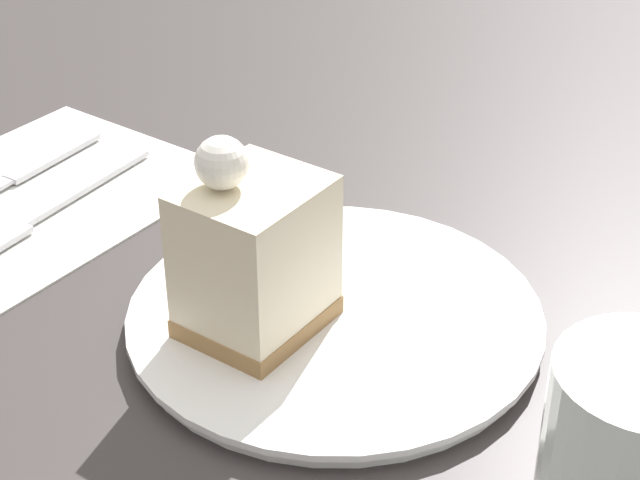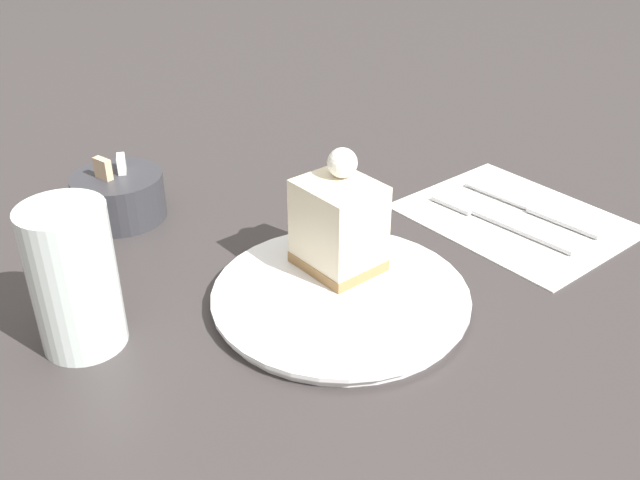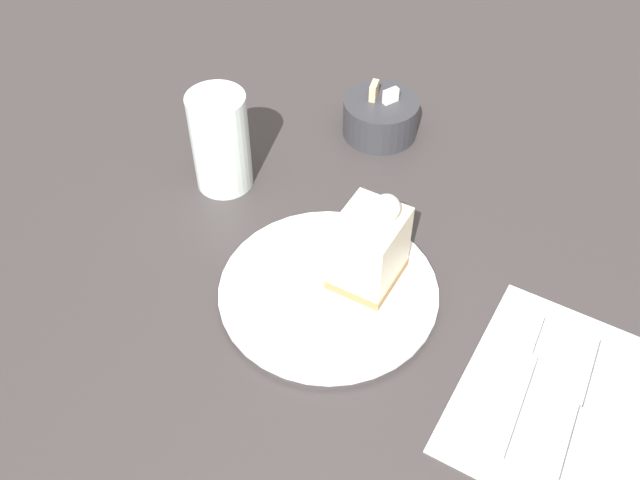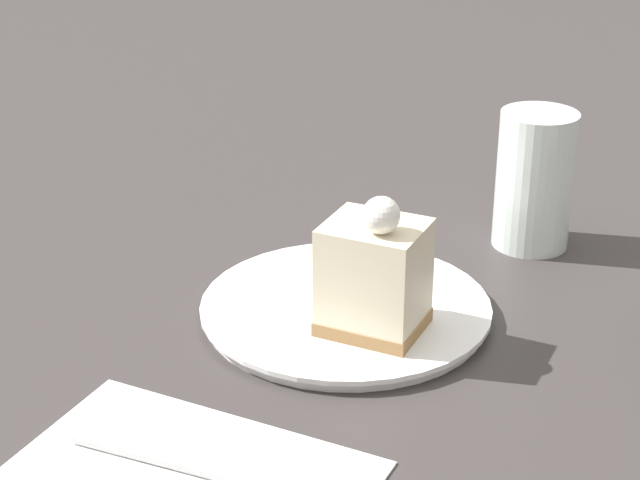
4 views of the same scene
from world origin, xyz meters
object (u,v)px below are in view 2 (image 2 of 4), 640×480
at_px(knife, 543,213).
at_px(drinking_glass, 74,278).
at_px(sugar_bowl, 119,196).
at_px(plate, 341,297).
at_px(fork, 489,217).
at_px(cake_slice, 339,223).

bearing_deg(knife, drinking_glass, 163.13).
relative_size(sugar_bowl, drinking_glass, 0.78).
distance_m(plate, fork, 0.22).
bearing_deg(plate, knife, 0.18).
distance_m(cake_slice, sugar_bowl, 0.26).
bearing_deg(sugar_bowl, plate, -70.24).
bearing_deg(fork, plate, 179.93).
relative_size(cake_slice, sugar_bowl, 1.16).
height_order(fork, sugar_bowl, sugar_bowl).
xyz_separation_m(fork, sugar_bowl, (-0.31, 0.24, 0.02)).
distance_m(fork, drinking_glass, 0.43).
xyz_separation_m(plate, sugar_bowl, (-0.09, 0.26, 0.02)).
bearing_deg(sugar_bowl, fork, -36.91).
relative_size(plate, drinking_glass, 1.85).
relative_size(fork, drinking_glass, 1.38).
distance_m(cake_slice, knife, 0.25).
xyz_separation_m(cake_slice, drinking_glass, (-0.22, 0.04, 0.00)).
height_order(plate, knife, plate).
xyz_separation_m(knife, sugar_bowl, (-0.37, 0.26, 0.02)).
xyz_separation_m(plate, knife, (0.27, 0.00, -0.00)).
bearing_deg(fork, cake_slice, 170.15).
height_order(cake_slice, sugar_bowl, cake_slice).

